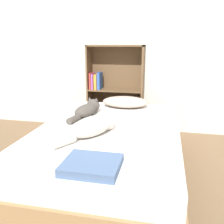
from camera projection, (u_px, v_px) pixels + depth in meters
name	position (u px, v px, depth m)	size (l,w,h in m)	color
ground_plane	(109.00, 175.00, 2.25)	(8.00, 8.00, 0.00)	brown
wall_back	(132.00, 35.00, 3.17)	(8.00, 0.06, 2.50)	silver
bed	(109.00, 152.00, 2.19)	(1.22, 1.86, 0.45)	#99754C
pillow	(125.00, 102.00, 2.80)	(0.51, 0.33, 0.12)	#B29E8E
cat_light	(93.00, 126.00, 1.94)	(0.39, 0.56, 0.16)	beige
cat_dark	(87.00, 109.00, 2.49)	(0.23, 0.53, 0.16)	#47423D
bookshelf	(115.00, 88.00, 3.27)	(0.72, 0.26, 1.13)	brown
blanket_fold	(92.00, 165.00, 1.42)	(0.32, 0.28, 0.05)	#4C668E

